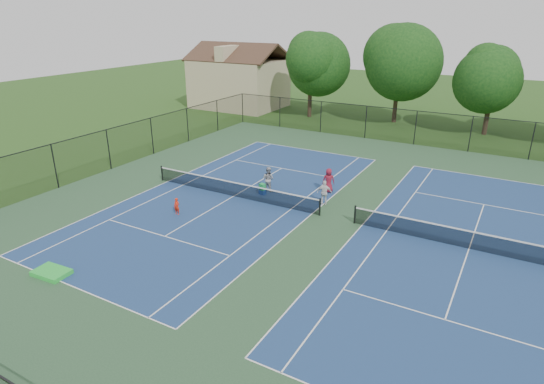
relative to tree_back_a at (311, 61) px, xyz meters
The scene contains 16 objects.
ground 27.95m from the tree_back_a, 61.56° to the right, with size 140.00×140.00×0.00m, color #234716.
court_pad 27.95m from the tree_back_a, 61.56° to the right, with size 36.00×36.00×0.01m, color #28482F.
tennis_court_left 25.44m from the tree_back_a, 75.96° to the right, with size 12.00×23.83×1.07m.
tennis_court_right 31.80m from the tree_back_a, 50.19° to the right, with size 12.00×23.83×1.07m.
perimeter_fence 27.65m from the tree_back_a, 61.56° to the right, with size 36.08×36.08×3.02m.
tree_back_a is the anchor object (origin of this frame).
tree_back_b 9.24m from the tree_back_a, 12.53° to the left, with size 7.60×7.60×10.03m.
tree_back_c 18.04m from the tree_back_a, ahead, with size 6.00×6.00×8.40m.
clapboard_house 10.47m from the tree_back_a, behind, with size 10.80×8.10×7.65m.
child_player 28.84m from the tree_back_a, 80.38° to the right, with size 0.37×0.24×1.01m, color red.
instructor 23.85m from the tree_back_a, 71.39° to the right, with size 0.79×0.62×1.63m, color #9C9C9E.
bystander_a 25.72m from the tree_back_a, 62.76° to the right, with size 0.91×0.38×1.55m, color silver.
bystander_c 23.68m from the tree_back_a, 61.77° to the right, with size 0.78×0.51×1.60m, color maroon.
ball_crate 24.68m from the tree_back_a, 71.99° to the right, with size 0.40×0.31×0.30m, color #163E97.
ball_hopper 24.60m from the tree_back_a, 71.99° to the right, with size 0.34×0.28×0.42m, color green.
green_tarp 36.43m from the tree_back_a, 83.34° to the right, with size 1.58×1.03×0.21m, color green.
Camera 1 is at (8.31, -22.03, 10.86)m, focal length 30.00 mm.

